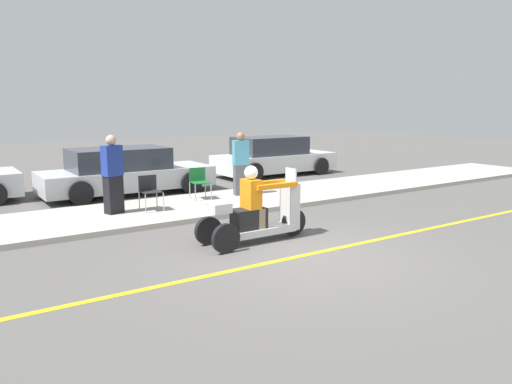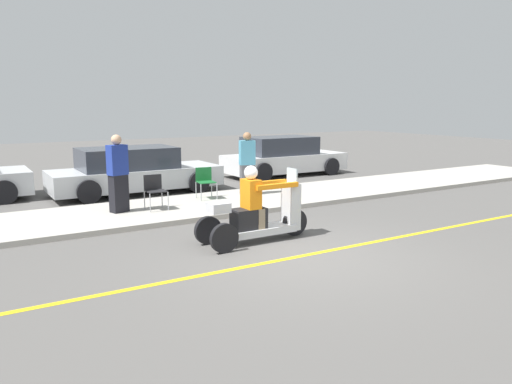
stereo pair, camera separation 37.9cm
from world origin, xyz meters
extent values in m
plane|color=#565451|center=(0.00, 0.00, 0.00)|extent=(60.00, 60.00, 0.00)
cube|color=gold|center=(-0.27, 0.00, 0.00)|extent=(24.00, 0.12, 0.01)
cube|color=#B2ADA3|center=(0.00, 4.60, 0.06)|extent=(28.00, 2.80, 0.12)
cylinder|color=black|center=(0.64, 1.20, 0.27)|extent=(0.54, 0.10, 0.54)
cylinder|color=black|center=(-1.13, 0.87, 0.27)|extent=(0.54, 0.10, 0.54)
cylinder|color=black|center=(-1.13, 1.52, 0.27)|extent=(0.54, 0.10, 0.54)
cube|color=silver|center=(-0.27, 1.20, 0.22)|extent=(1.61, 0.46, 0.13)
cube|color=black|center=(-0.43, 1.20, 0.48)|extent=(0.64, 0.36, 0.39)
cube|color=silver|center=(0.54, 1.20, 0.61)|extent=(0.24, 0.36, 0.92)
cube|color=silver|center=(0.56, 1.20, 1.22)|extent=(0.03, 0.33, 0.30)
cube|color=silver|center=(-1.07, 1.20, 0.76)|extent=(0.36, 0.36, 0.18)
cube|color=orange|center=(-0.38, 1.20, 0.95)|extent=(0.26, 0.38, 0.55)
sphere|color=white|center=(-0.38, 1.20, 1.35)|extent=(0.26, 0.26, 0.26)
cube|color=gray|center=(-0.25, 1.08, 0.48)|extent=(0.14, 0.14, 0.39)
cube|color=gray|center=(-0.25, 1.32, 0.48)|extent=(0.14, 0.14, 0.39)
cube|color=orange|center=(0.08, 1.00, 1.09)|extent=(0.92, 0.09, 0.09)
cube|color=orange|center=(0.08, 1.40, 1.09)|extent=(0.92, 0.09, 0.09)
cube|color=black|center=(-1.89, 4.69, 0.56)|extent=(0.45, 0.36, 0.88)
cube|color=navy|center=(-1.89, 4.69, 1.34)|extent=(0.49, 0.37, 0.69)
sphere|color=tan|center=(-1.89, 4.69, 1.81)|extent=(0.24, 0.24, 0.24)
cube|color=#515156|center=(1.79, 5.06, 0.54)|extent=(0.42, 0.34, 0.84)
cube|color=#4C99B7|center=(1.79, 5.06, 1.29)|extent=(0.46, 0.35, 0.67)
sphere|color=#9E704C|center=(1.79, 5.06, 1.74)|extent=(0.23, 0.23, 0.23)
cylinder|color=#A5A8AD|center=(-1.29, 4.27, 0.34)|extent=(0.02, 0.02, 0.44)
cylinder|color=#A5A8AD|center=(-0.85, 4.26, 0.34)|extent=(0.02, 0.02, 0.44)
cylinder|color=#A5A8AD|center=(-1.27, 4.71, 0.34)|extent=(0.02, 0.02, 0.44)
cylinder|color=#A5A8AD|center=(-0.83, 4.70, 0.34)|extent=(0.02, 0.02, 0.44)
cube|color=#232326|center=(-1.06, 4.49, 0.57)|extent=(0.45, 0.45, 0.02)
cube|color=#232326|center=(-1.05, 4.71, 0.75)|extent=(0.44, 0.04, 0.38)
cylinder|color=#A5A8AD|center=(0.32, 4.93, 0.34)|extent=(0.02, 0.02, 0.44)
cylinder|color=#A5A8AD|center=(0.76, 4.87, 0.34)|extent=(0.02, 0.02, 0.44)
cylinder|color=#A5A8AD|center=(0.38, 5.36, 0.34)|extent=(0.02, 0.02, 0.44)
cylinder|color=#A5A8AD|center=(0.81, 5.30, 0.34)|extent=(0.02, 0.02, 0.44)
cube|color=#19662D|center=(0.57, 5.11, 0.57)|extent=(0.49, 0.49, 0.02)
cube|color=#19662D|center=(0.60, 5.33, 0.75)|extent=(0.44, 0.08, 0.38)
cube|color=silver|center=(5.36, 8.41, 0.48)|extent=(4.58, 1.74, 0.61)
cube|color=#2D333D|center=(5.13, 8.41, 1.11)|extent=(2.52, 1.57, 0.64)
cylinder|color=black|center=(6.85, 7.54, 0.32)|extent=(0.64, 0.22, 0.64)
cylinder|color=black|center=(6.85, 9.29, 0.32)|extent=(0.64, 0.22, 0.64)
cylinder|color=black|center=(3.88, 7.54, 0.32)|extent=(0.64, 0.22, 0.64)
cylinder|color=black|center=(3.88, 9.29, 0.32)|extent=(0.64, 0.22, 0.64)
cube|color=silver|center=(-0.54, 7.58, 0.46)|extent=(4.90, 1.81, 0.57)
cube|color=#2D333D|center=(-0.78, 7.58, 1.06)|extent=(2.69, 1.63, 0.61)
cylinder|color=black|center=(1.05, 6.68, 0.32)|extent=(0.64, 0.22, 0.64)
cylinder|color=black|center=(1.05, 8.49, 0.32)|extent=(0.64, 0.22, 0.64)
cylinder|color=black|center=(-2.13, 6.68, 0.32)|extent=(0.64, 0.22, 0.64)
cylinder|color=black|center=(-2.13, 8.49, 0.32)|extent=(0.64, 0.22, 0.64)
cylinder|color=black|center=(-4.05, 7.77, 0.32)|extent=(0.64, 0.22, 0.64)
camera|label=1|loc=(-5.41, -6.53, 2.62)|focal=35.00mm
camera|label=2|loc=(-5.09, -6.73, 2.62)|focal=35.00mm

